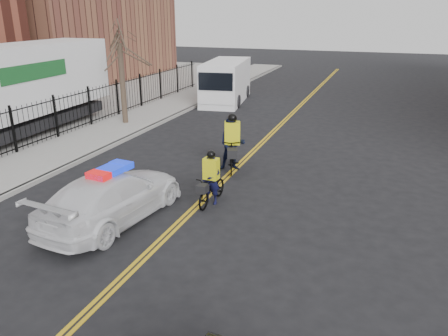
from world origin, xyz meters
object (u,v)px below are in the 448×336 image
cyclist_far (232,148)px  police_cruiser (113,196)px  cyclist_near (211,185)px  cargo_van (225,82)px

cyclist_far → police_cruiser: bearing=-128.8°
police_cruiser → cyclist_near: bearing=-131.2°
cyclist_far → cyclist_near: bearing=-102.2°
cyclist_near → cargo_van: bearing=111.7°
police_cruiser → cyclist_near: (2.17, 2.03, -0.12)m
cargo_van → cyclist_far: cargo_van is taller
police_cruiser → cyclist_far: size_ratio=2.30×
police_cruiser → cyclist_far: (1.76, 5.10, 0.13)m
police_cruiser → cyclist_far: cyclist_far is taller
cyclist_near → police_cruiser: bearing=-134.0°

